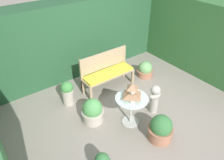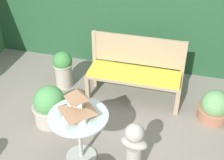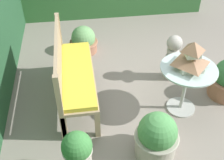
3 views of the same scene
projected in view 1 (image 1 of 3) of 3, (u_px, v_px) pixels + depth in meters
ground at (125, 111)px, 4.97m from camera, size 30.00×30.00×0.00m
foliage_hedge_back at (74, 38)px, 5.91m from camera, size 6.40×0.72×2.03m
foliage_hedge_right at (204, 38)px, 5.91m from camera, size 0.70×3.50×2.00m
garden_bench at (108, 74)px, 5.52m from camera, size 1.37×0.43×0.48m
bench_backrest at (104, 62)px, 5.50m from camera, size 1.37×0.06×0.94m
patio_table at (131, 103)px, 4.41m from camera, size 0.67×0.67×0.65m
pagoda_birdhouse at (132, 92)px, 4.25m from camera, size 0.35×0.35×0.35m
garden_bust at (154, 98)px, 4.77m from camera, size 0.32×0.21×0.70m
potted_plant_patio_mid at (67, 92)px, 5.04m from camera, size 0.30×0.30×0.60m
potted_plant_table_far at (161, 129)px, 4.19m from camera, size 0.50×0.50×0.56m
potted_plant_bench_left at (145, 70)px, 6.11m from camera, size 0.46×0.46×0.44m
potted_plant_bench_right at (93, 111)px, 4.59m from camera, size 0.48×0.48×0.55m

